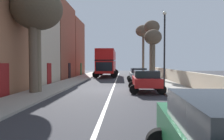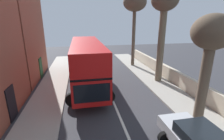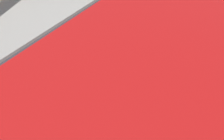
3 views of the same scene
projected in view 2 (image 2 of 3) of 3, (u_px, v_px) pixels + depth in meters
The scene contains 4 objects.
double_decker_bus at pixel (87, 61), 14.59m from camera, with size 3.62×10.69×4.06m.
street_tree_right_1 at pixel (135, 5), 19.74m from camera, with size 2.84×2.84×8.94m.
street_tree_right_3 at pixel (211, 40), 8.46m from camera, with size 2.11×2.11×6.09m.
street_tree_right_5 at pixel (164, 9), 14.35m from camera, with size 2.41×2.41×8.53m.
Camera 2 is at (-2.19, 2.19, 5.82)m, focal length 26.11 mm.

